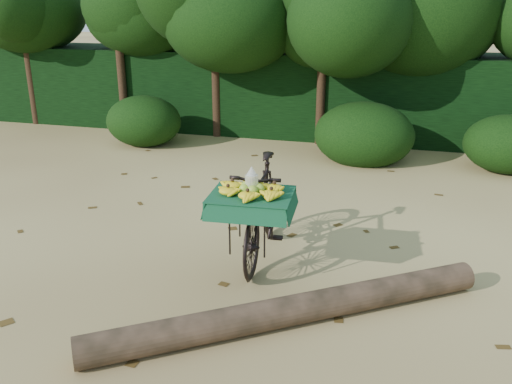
# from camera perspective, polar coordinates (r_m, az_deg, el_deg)

# --- Properties ---
(ground) EXTENTS (80.00, 80.00, 0.00)m
(ground) POSITION_cam_1_polar(r_m,az_deg,el_deg) (6.77, -5.06, -5.70)
(ground) COLOR #D2BE70
(ground) RESTS_ON ground
(vendor_bicycle) EXTENTS (0.90, 2.00, 1.19)m
(vendor_bicycle) POSITION_cam_1_polar(r_m,az_deg,el_deg) (6.26, 0.60, -1.71)
(vendor_bicycle) COLOR black
(vendor_bicycle) RESTS_ON ground
(fallen_log) EXTENTS (3.39, 2.53, 0.29)m
(fallen_log) POSITION_cam_1_polar(r_m,az_deg,el_deg) (5.21, 3.95, -12.28)
(fallen_log) COLOR brown
(fallen_log) RESTS_ON ground
(hedge_backdrop) EXTENTS (26.00, 1.80, 1.80)m
(hedge_backdrop) POSITION_cam_1_polar(r_m,az_deg,el_deg) (12.37, 5.19, 10.34)
(hedge_backdrop) COLOR black
(hedge_backdrop) RESTS_ON ground
(tree_row) EXTENTS (14.50, 2.00, 4.00)m
(tree_row) POSITION_cam_1_polar(r_m,az_deg,el_deg) (11.60, 1.33, 15.27)
(tree_row) COLOR black
(tree_row) RESTS_ON ground
(bush_clumps) EXTENTS (8.80, 1.70, 0.90)m
(bush_clumps) POSITION_cam_1_polar(r_m,az_deg,el_deg) (10.44, 5.77, 6.06)
(bush_clumps) COLOR black
(bush_clumps) RESTS_ON ground
(leaf_litter) EXTENTS (7.00, 7.30, 0.01)m
(leaf_litter) POSITION_cam_1_polar(r_m,az_deg,el_deg) (7.33, -3.29, -3.58)
(leaf_litter) COLOR #493413
(leaf_litter) RESTS_ON ground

